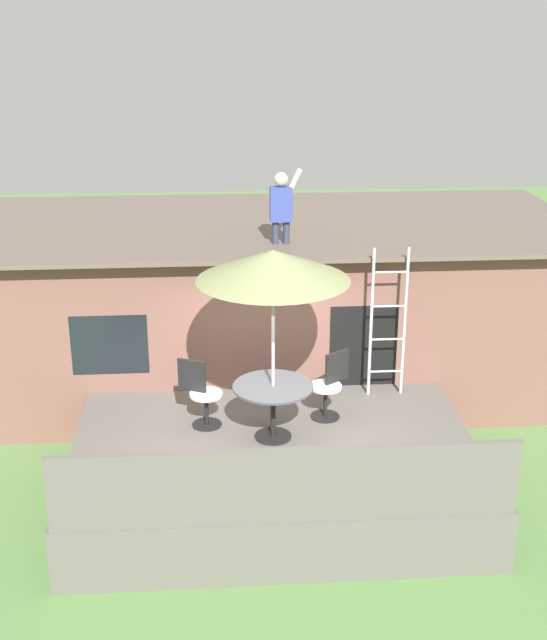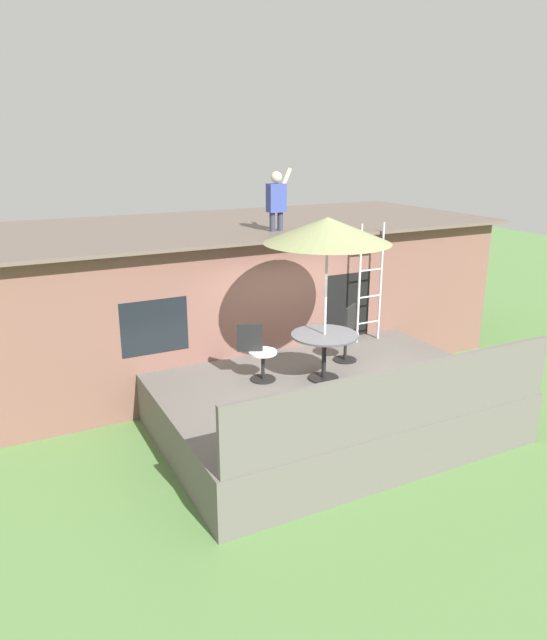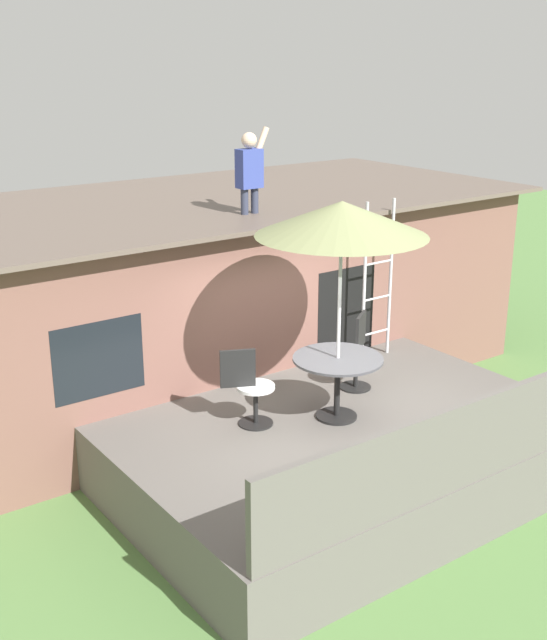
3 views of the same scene
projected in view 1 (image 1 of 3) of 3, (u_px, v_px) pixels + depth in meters
ground_plane at (274, 493)px, 11.05m from camera, size 40.00×40.00×0.00m
house at (258, 304)px, 13.92m from camera, size 10.50×4.50×2.83m
deck at (274, 467)px, 10.91m from camera, size 5.20×3.80×0.80m
deck_railing at (287, 486)px, 8.89m from camera, size 5.10×0.08×0.90m
patio_table at (273, 397)px, 10.64m from camera, size 1.04×1.04×0.74m
patio_umbrella at (273, 265)px, 10.02m from camera, size 1.90×1.90×2.54m
step_ladder at (388, 323)px, 11.71m from camera, size 0.52×0.04×2.20m
person_figure at (282, 203)px, 11.97m from camera, size 0.47×0.20×1.11m
patio_chair_left at (201, 394)px, 11.02m from camera, size 0.59×0.44×0.92m
patio_chair_right at (330, 385)px, 11.27m from camera, size 0.56×0.47×0.92m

